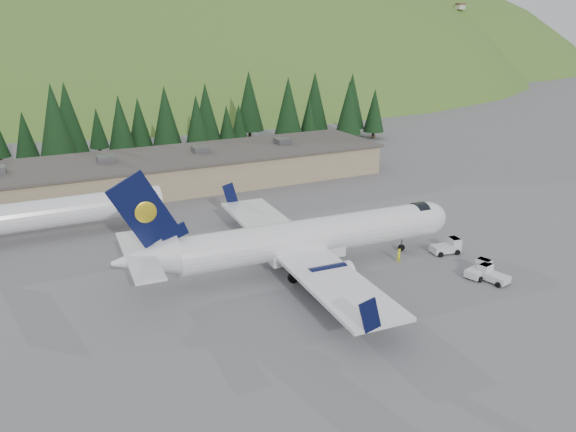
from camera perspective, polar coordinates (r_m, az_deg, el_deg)
The scene contains 10 objects.
ground at distance 61.51m, azimuth 2.51°, elevation -5.16°, with size 600.00×600.00×0.00m, color #5D5D62.
airliner at distance 59.76m, azimuth 1.59°, elevation -2.38°, with size 38.16×35.79×12.67m.
second_airliner at distance 74.26m, azimuth -23.37°, elevation 0.30°, with size 27.50×11.00×10.05m.
baggage_tug_a at distance 62.37m, azimuth 18.91°, elevation -5.14°, with size 3.44×2.58×1.67m.
baggage_tug_b at distance 67.31m, azimuth 15.92°, elevation -2.99°, with size 3.52×2.43×1.76m.
baggage_tug_c at distance 61.57m, azimuth 19.95°, elevation -5.60°, with size 2.37×3.31×1.63m.
terminal_building at distance 92.57m, azimuth -11.76°, elevation 4.53°, with size 71.00×17.00×6.10m.
ramp_worker at distance 63.36m, azimuth 11.18°, elevation -3.97°, with size 0.59×0.39×1.63m, color #E2F018.
tree_line at distance 112.45m, azimuth -15.13°, elevation 9.49°, with size 111.95×18.93×14.43m.
hills at distance 289.63m, azimuth -8.44°, elevation -3.06°, with size 614.00×330.00×300.00m.
Camera 1 is at (-27.48, -48.91, 25.21)m, focal length 35.00 mm.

